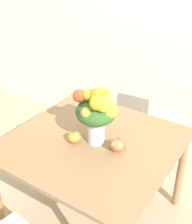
# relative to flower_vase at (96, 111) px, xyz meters

# --- Properties ---
(ground_plane) EXTENTS (12.00, 12.00, 0.00)m
(ground_plane) POSITION_rel_flower_vase_xyz_m (-0.02, -0.01, -1.03)
(ground_plane) COLOR tan
(wall_back) EXTENTS (8.00, 0.06, 2.70)m
(wall_back) POSITION_rel_flower_vase_xyz_m (-0.02, 1.31, 0.32)
(wall_back) COLOR white
(wall_back) RESTS_ON ground_plane
(dining_table) EXTENTS (1.18, 1.16, 0.77)m
(dining_table) POSITION_rel_flower_vase_xyz_m (-0.02, -0.01, -0.35)
(dining_table) COLOR #9E754C
(dining_table) RESTS_ON ground_plane
(flower_vase) EXTENTS (0.34, 0.30, 0.44)m
(flower_vase) POSITION_rel_flower_vase_xyz_m (0.00, 0.00, 0.00)
(flower_vase) COLOR silver
(flower_vase) RESTS_ON dining_table
(pumpkin) EXTENTS (0.10, 0.10, 0.09)m
(pumpkin) POSITION_rel_flower_vase_xyz_m (-0.13, -0.09, -0.22)
(pumpkin) COLOR gold
(pumpkin) RESTS_ON dining_table
(turkey_figurine) EXTENTS (0.12, 0.15, 0.09)m
(turkey_figurine) POSITION_rel_flower_vase_xyz_m (0.17, 0.01, -0.21)
(turkey_figurine) COLOR #A87A4C
(turkey_figurine) RESTS_ON dining_table
(dining_chair_near_window) EXTENTS (0.43, 0.43, 0.86)m
(dining_chair_near_window) POSITION_rel_flower_vase_xyz_m (0.15, 0.92, -0.57)
(dining_chair_near_window) COLOR silver
(dining_chair_near_window) RESTS_ON ground_plane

